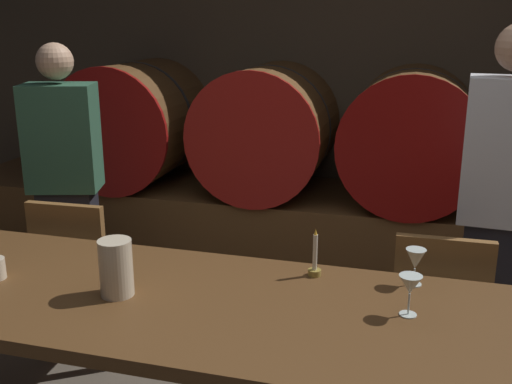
# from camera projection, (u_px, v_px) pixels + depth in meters

# --- Properties ---
(back_wall) EXTENTS (6.37, 0.24, 2.81)m
(back_wall) POSITION_uv_depth(u_px,v_px,m) (353.00, 63.00, 4.53)
(back_wall) COLOR brown
(back_wall) RESTS_ON ground
(barrel_shelf) EXTENTS (5.73, 0.90, 0.54)m
(barrel_shelf) POSITION_uv_depth(u_px,v_px,m) (336.00, 231.00, 4.34)
(barrel_shelf) COLOR brown
(barrel_shelf) RESTS_ON ground
(wine_barrel_far_left) EXTENTS (0.89, 0.95, 0.89)m
(wine_barrel_far_left) POSITION_uv_depth(u_px,v_px,m) (137.00, 122.00, 4.53)
(wine_barrel_far_left) COLOR brown
(wine_barrel_far_left) RESTS_ON barrel_shelf
(wine_barrel_center_left) EXTENTS (0.89, 0.95, 0.89)m
(wine_barrel_center_left) POSITION_uv_depth(u_px,v_px,m) (268.00, 129.00, 4.27)
(wine_barrel_center_left) COLOR brown
(wine_barrel_center_left) RESTS_ON barrel_shelf
(wine_barrel_center_right) EXTENTS (0.89, 0.95, 0.89)m
(wine_barrel_center_right) POSITION_uv_depth(u_px,v_px,m) (412.00, 136.00, 4.02)
(wine_barrel_center_right) COLOR brown
(wine_barrel_center_right) RESTS_ON barrel_shelf
(dining_table) EXTENTS (2.94, 0.87, 0.77)m
(dining_table) POSITION_uv_depth(u_px,v_px,m) (182.00, 313.00, 2.23)
(dining_table) COLOR brown
(dining_table) RESTS_ON ground
(chair_left) EXTENTS (0.42, 0.42, 0.88)m
(chair_left) POSITION_uv_depth(u_px,v_px,m) (81.00, 270.00, 3.14)
(chair_left) COLOR brown
(chair_left) RESTS_ON ground
(chair_right) EXTENTS (0.41, 0.41, 0.88)m
(chair_right) POSITION_uv_depth(u_px,v_px,m) (438.00, 313.00, 2.70)
(chair_right) COLOR brown
(chair_right) RESTS_ON ground
(guest_left) EXTENTS (0.43, 0.34, 1.62)m
(guest_left) POSITION_uv_depth(u_px,v_px,m) (66.00, 188.00, 3.41)
(guest_left) COLOR black
(guest_left) RESTS_ON ground
(guest_right) EXTENTS (0.40, 0.27, 1.73)m
(guest_right) POSITION_uv_depth(u_px,v_px,m) (501.00, 212.00, 2.79)
(guest_right) COLOR black
(guest_right) RESTS_ON ground
(candle_center) EXTENTS (0.05, 0.05, 0.19)m
(candle_center) POSITION_uv_depth(u_px,v_px,m) (315.00, 263.00, 2.39)
(candle_center) COLOR olive
(candle_center) RESTS_ON dining_table
(pitcher) EXTENTS (0.12, 0.12, 0.21)m
(pitcher) POSITION_uv_depth(u_px,v_px,m) (116.00, 268.00, 2.21)
(pitcher) COLOR beige
(pitcher) RESTS_ON dining_table
(wine_glass_center_left) EXTENTS (0.08, 0.08, 0.15)m
(wine_glass_center_left) POSITION_uv_depth(u_px,v_px,m) (410.00, 286.00, 2.06)
(wine_glass_center_left) COLOR silver
(wine_glass_center_left) RESTS_ON dining_table
(wine_glass_center_right) EXTENTS (0.08, 0.08, 0.14)m
(wine_glass_center_right) POSITION_uv_depth(u_px,v_px,m) (415.00, 260.00, 2.29)
(wine_glass_center_right) COLOR silver
(wine_glass_center_right) RESTS_ON dining_table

